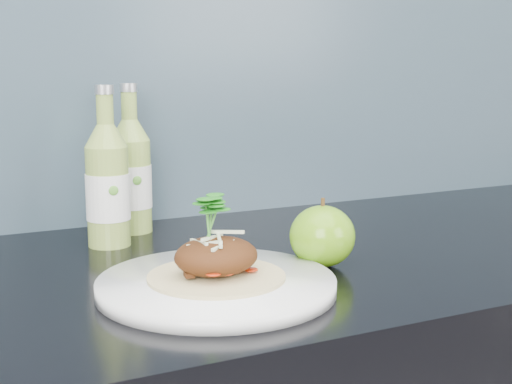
# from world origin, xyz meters

# --- Properties ---
(subway_backsplash) EXTENTS (4.00, 0.02, 0.70)m
(subway_backsplash) POSITION_xyz_m (0.00, 1.99, 1.25)
(subway_backsplash) COLOR slate
(subway_backsplash) RESTS_ON kitchen_counter
(dinner_plate) EXTENTS (0.36, 0.36, 0.02)m
(dinner_plate) POSITION_xyz_m (-0.02, 1.58, 0.91)
(dinner_plate) COLOR white
(dinner_plate) RESTS_ON kitchen_counter
(pork_taco) EXTENTS (0.16, 0.16, 0.10)m
(pork_taco) POSITION_xyz_m (-0.02, 1.58, 0.94)
(pork_taco) COLOR tan
(pork_taco) RESTS_ON dinner_plate
(green_apple) EXTENTS (0.10, 0.10, 0.09)m
(green_apple) POSITION_xyz_m (0.14, 1.62, 0.94)
(green_apple) COLOR #397F0D
(green_apple) RESTS_ON kitchen_counter
(cider_bottle_left) EXTENTS (0.07, 0.07, 0.23)m
(cider_bottle_left) POSITION_xyz_m (-0.07, 1.85, 0.99)
(cider_bottle_left) COLOR #8AA645
(cider_bottle_left) RESTS_ON kitchen_counter
(cider_bottle_right) EXTENTS (0.08, 0.08, 0.23)m
(cider_bottle_right) POSITION_xyz_m (-0.02, 1.91, 0.99)
(cider_bottle_right) COLOR #92B34A
(cider_bottle_right) RESTS_ON kitchen_counter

